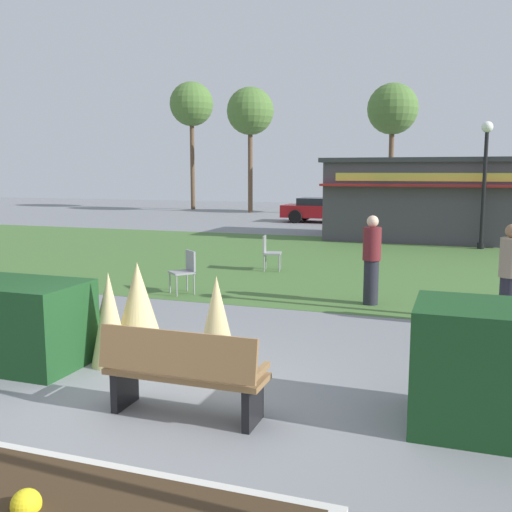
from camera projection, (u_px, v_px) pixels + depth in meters
The scene contains 19 objects.
ground_plane at pixel (158, 405), 6.34m from camera, with size 80.00×80.00×0.00m, color slate.
lawn_patch at pixel (344, 262), 16.34m from camera, with size 36.00×12.00×0.01m, color #446B33.
park_bench at pixel (183, 373), 5.95m from camera, with size 1.70×0.53×0.95m.
hedge_left at pixel (6, 322), 7.68m from camera, with size 2.12×1.10×1.09m, color #19421E.
ornamental_grass_behind_left at pixel (110, 319), 7.57m from camera, with size 0.50×0.50×1.23m, color #D1BC7F.
ornamental_grass_behind_right at pixel (107, 320), 8.00m from camera, with size 0.53×0.53×0.98m, color #D1BC7F.
ornamental_grass_behind_center at pixel (217, 328), 7.08m from camera, with size 0.59×0.59×1.27m, color #D1BC7F.
ornamental_grass_behind_far at pixel (138, 308), 8.09m from camera, with size 0.74×0.74×1.27m, color #D1BC7F.
lamppost_far at pixel (485, 169), 18.69m from camera, with size 0.36×0.36×4.07m.
food_kiosk at pixel (459, 199), 21.14m from camera, with size 9.53×4.06×2.97m.
cafe_chair_west at pixel (186, 268), 12.04m from camera, with size 0.62×0.62×0.89m.
cafe_chair_east at pixel (269, 250), 14.82m from camera, with size 0.52×0.52×0.89m.
person_strolling at pixel (510, 276), 9.25m from camera, with size 0.34×0.34×1.69m.
person_standing at pixel (372, 260), 11.00m from camera, with size 0.34×0.34×1.69m.
parked_car_west_slot at pixel (325, 209), 28.75m from camera, with size 4.22×2.09×1.20m.
parked_car_center_slot at pixel (428, 212), 27.18m from camera, with size 4.26×2.18×1.20m.
tree_left_bg at pixel (250, 112), 34.79m from camera, with size 2.80×2.80×7.43m.
tree_right_bg at pixel (393, 110), 32.38m from camera, with size 2.80×2.80×7.31m.
tree_center_bg at pixel (192, 105), 37.68m from camera, with size 2.80×2.80×8.17m.
Camera 1 is at (2.99, -5.35, 2.51)m, focal length 41.17 mm.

